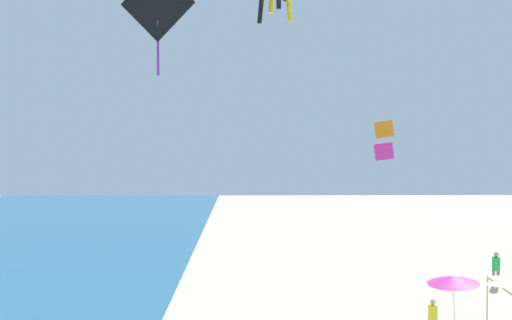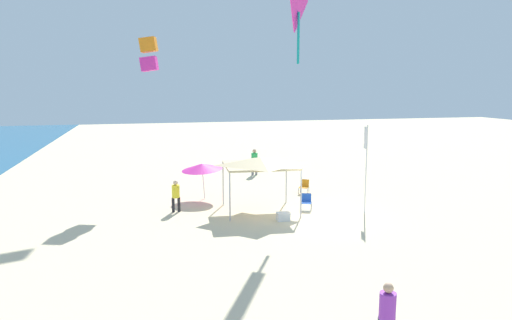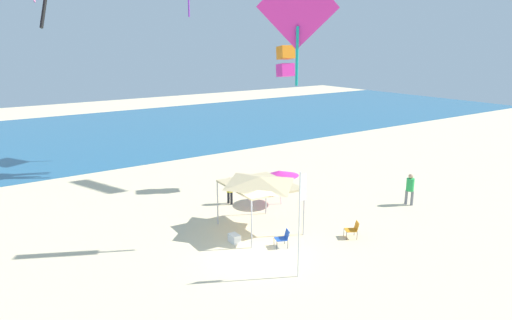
# 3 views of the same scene
# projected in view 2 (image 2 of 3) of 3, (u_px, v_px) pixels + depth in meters

# --- Properties ---
(ground) EXTENTS (120.00, 120.00, 0.10)m
(ground) POSITION_uv_depth(u_px,v_px,m) (312.00, 218.00, 22.44)
(ground) COLOR beige
(canopy_tent) EXTENTS (3.30, 3.74, 2.79)m
(canopy_tent) POSITION_uv_depth(u_px,v_px,m) (260.00, 162.00, 23.08)
(canopy_tent) COLOR #B7B7BC
(canopy_tent) RESTS_ON ground
(beach_umbrella) EXTENTS (2.32, 2.32, 2.16)m
(beach_umbrella) POSITION_uv_depth(u_px,v_px,m) (202.00, 167.00, 25.66)
(beach_umbrella) COLOR silver
(beach_umbrella) RESTS_ON ground
(folding_chair_right_of_tent) EXTENTS (0.77, 0.71, 0.82)m
(folding_chair_right_of_tent) POSITION_uv_depth(u_px,v_px,m) (306.00, 201.00, 23.65)
(folding_chair_right_of_tent) COLOR black
(folding_chair_right_of_tent) RESTS_ON ground
(folding_chair_facing_ocean) EXTENTS (0.80, 0.77, 0.82)m
(folding_chair_facing_ocean) POSITION_uv_depth(u_px,v_px,m) (304.00, 186.00, 27.21)
(folding_chair_facing_ocean) COLOR black
(folding_chair_facing_ocean) RESTS_ON ground
(cooler_box) EXTENTS (0.44, 0.63, 0.40)m
(cooler_box) POSITION_uv_depth(u_px,v_px,m) (283.00, 216.00, 21.75)
(cooler_box) COLOR white
(cooler_box) RESTS_ON ground
(banner_flag) EXTENTS (0.36, 0.06, 4.44)m
(banner_flag) POSITION_uv_depth(u_px,v_px,m) (366.00, 161.00, 22.72)
(banner_flag) COLOR silver
(banner_flag) RESTS_ON ground
(person_far_stroller) EXTENTS (0.39, 0.44, 1.64)m
(person_far_stroller) POSITION_uv_depth(u_px,v_px,m) (176.00, 193.00, 23.14)
(person_far_stroller) COLOR black
(person_far_stroller) RESTS_ON ground
(person_by_tent) EXTENTS (0.40, 0.40, 1.68)m
(person_by_tent) POSITION_uv_depth(u_px,v_px,m) (387.00, 310.00, 11.03)
(person_by_tent) COLOR #33384C
(person_by_tent) RESTS_ON ground
(person_near_umbrella) EXTENTS (0.45, 0.47, 1.88)m
(person_near_umbrella) POSITION_uv_depth(u_px,v_px,m) (254.00, 160.00, 32.75)
(person_near_umbrella) COLOR slate
(person_near_umbrella) RESTS_ON ground
(kite_box_orange) EXTENTS (1.06, 1.13, 1.97)m
(kite_box_orange) POSITION_uv_depth(u_px,v_px,m) (149.00, 54.00, 26.39)
(kite_box_orange) COLOR orange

